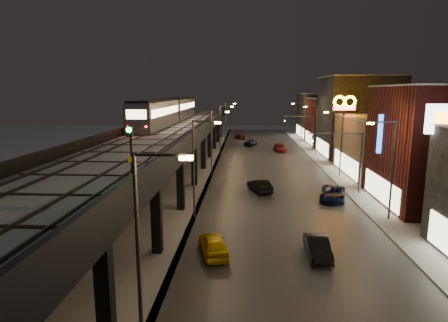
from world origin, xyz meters
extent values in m
plane|color=silver|center=(0.00, 0.00, 0.00)|extent=(220.00, 220.00, 0.00)
cube|color=#46474D|center=(7.50, 35.00, 0.03)|extent=(17.00, 120.00, 0.06)
cube|color=#9FA1A8|center=(17.50, 35.00, 0.07)|extent=(4.00, 120.00, 0.14)
cube|color=#9FA1A8|center=(-6.00, 35.00, 0.03)|extent=(11.00, 120.00, 0.06)
cube|color=black|center=(-6.00, 32.00, 5.80)|extent=(9.00, 100.00, 1.00)
cube|color=black|center=(-2.30, -5.00, 2.65)|extent=(0.70, 0.70, 5.30)
cube|color=black|center=(-6.00, -5.00, 5.15)|extent=(8.00, 0.60, 0.50)
cube|color=black|center=(-9.70, 5.00, 2.65)|extent=(0.70, 0.70, 5.30)
cube|color=black|center=(-2.30, 5.00, 2.65)|extent=(0.70, 0.70, 5.30)
cube|color=black|center=(-6.00, 5.00, 5.15)|extent=(8.00, 0.60, 0.50)
cube|color=black|center=(-9.70, 15.00, 2.65)|extent=(0.70, 0.70, 5.30)
cube|color=black|center=(-2.30, 15.00, 2.65)|extent=(0.70, 0.70, 5.30)
cube|color=black|center=(-6.00, 15.00, 5.15)|extent=(8.00, 0.60, 0.50)
cube|color=black|center=(-9.70, 25.00, 2.65)|extent=(0.70, 0.70, 5.30)
cube|color=black|center=(-2.30, 25.00, 2.65)|extent=(0.70, 0.70, 5.30)
cube|color=black|center=(-6.00, 25.00, 5.15)|extent=(8.00, 0.60, 0.50)
cube|color=black|center=(-9.70, 35.00, 2.65)|extent=(0.70, 0.70, 5.30)
cube|color=black|center=(-2.30, 35.00, 2.65)|extent=(0.70, 0.70, 5.30)
cube|color=black|center=(-6.00, 35.00, 5.15)|extent=(8.00, 0.60, 0.50)
cube|color=black|center=(-9.70, 45.00, 2.65)|extent=(0.70, 0.70, 5.30)
cube|color=black|center=(-2.30, 45.00, 2.65)|extent=(0.70, 0.70, 5.30)
cube|color=black|center=(-6.00, 45.00, 5.15)|extent=(8.00, 0.60, 0.50)
cube|color=black|center=(-9.70, 55.00, 2.65)|extent=(0.70, 0.70, 5.30)
cube|color=black|center=(-2.30, 55.00, 2.65)|extent=(0.70, 0.70, 5.30)
cube|color=black|center=(-6.00, 55.00, 5.15)|extent=(8.00, 0.60, 0.50)
cube|color=black|center=(-9.70, 65.00, 2.65)|extent=(0.70, 0.70, 5.30)
cube|color=black|center=(-2.30, 65.00, 2.65)|extent=(0.70, 0.70, 5.30)
cube|color=black|center=(-6.00, 65.00, 5.15)|extent=(8.00, 0.60, 0.50)
cube|color=black|center=(-9.70, 75.00, 2.65)|extent=(0.70, 0.70, 5.30)
cube|color=black|center=(-2.30, 75.00, 2.65)|extent=(0.70, 0.70, 5.30)
cube|color=black|center=(-6.00, 75.00, 5.15)|extent=(8.00, 0.60, 0.50)
cube|color=#B2B7C1|center=(-6.00, 32.00, 6.38)|extent=(8.40, 100.00, 0.16)
cube|color=#332D28|center=(-9.22, 32.00, 6.54)|extent=(0.08, 98.00, 0.16)
cube|color=#332D28|center=(-7.78, 32.00, 6.54)|extent=(0.08, 98.00, 0.16)
cube|color=#332D28|center=(-4.72, 32.00, 6.54)|extent=(0.08, 98.00, 0.16)
cube|color=#332D28|center=(-3.28, 32.00, 6.54)|extent=(0.08, 98.00, 0.16)
cube|color=black|center=(-6.00, 2.00, 6.49)|extent=(7.80, 0.24, 0.06)
cube|color=black|center=(-6.00, 18.00, 6.49)|extent=(7.80, 0.24, 0.06)
cube|color=black|center=(-6.00, 34.00, 6.49)|extent=(7.80, 0.24, 0.06)
cube|color=black|center=(-6.00, 50.00, 6.49)|extent=(7.80, 0.24, 0.06)
cube|color=black|center=(-6.00, 66.00, 6.49)|extent=(7.80, 0.24, 0.06)
cube|color=black|center=(-1.65, 32.00, 6.85)|extent=(0.30, 100.00, 1.10)
cube|color=black|center=(-10.35, 32.00, 6.85)|extent=(0.30, 100.00, 1.10)
cube|color=maroon|center=(24.00, 18.00, 6.00)|extent=(12.00, 12.00, 12.00)
cube|color=beige|center=(17.95, 18.00, 1.60)|extent=(0.10, 9.60, 2.40)
cube|color=#866C50|center=(24.00, 32.00, 4.00)|extent=(12.00, 15.00, 8.00)
cube|color=beige|center=(17.95, 32.00, 1.60)|extent=(0.10, 12.00, 2.40)
cube|color=#B2B7C1|center=(24.00, 32.00, 8.08)|extent=(12.20, 15.20, 0.16)
cube|color=#222327|center=(24.00, 48.00, 7.00)|extent=(12.00, 13.00, 14.00)
cube|color=beige|center=(17.95, 48.00, 1.60)|extent=(0.10, 10.40, 2.40)
cube|color=#B2B7C1|center=(24.00, 48.00, 14.08)|extent=(12.20, 13.20, 0.16)
cube|color=maroon|center=(24.00, 62.00, 5.00)|extent=(12.00, 12.00, 10.00)
cube|color=beige|center=(17.95, 62.00, 1.60)|extent=(0.10, 9.60, 2.40)
cube|color=#B2B7C1|center=(24.00, 62.00, 10.08)|extent=(12.20, 12.20, 0.16)
cube|color=#313132|center=(24.00, 76.00, 5.50)|extent=(12.00, 16.00, 11.00)
cube|color=beige|center=(17.95, 76.00, 1.60)|extent=(0.10, 12.80, 2.40)
cube|color=#B2B7C1|center=(24.00, 76.00, 11.08)|extent=(12.20, 16.20, 0.16)
cylinder|color=#38383A|center=(-0.70, -5.00, 4.50)|extent=(0.18, 0.18, 9.00)
cube|color=#38383A|center=(0.40, -5.00, 8.90)|extent=(2.20, 0.12, 0.12)
cube|color=#FFCE5B|center=(1.50, -5.00, 8.78)|extent=(0.55, 0.28, 0.18)
cylinder|color=#38383A|center=(-0.70, 13.00, 4.50)|extent=(0.18, 0.18, 9.00)
cube|color=#38383A|center=(0.40, 13.00, 8.90)|extent=(2.20, 0.12, 0.12)
cube|color=#FFCE5B|center=(1.50, 13.00, 8.78)|extent=(0.55, 0.28, 0.18)
cylinder|color=#38383A|center=(17.00, 13.00, 4.50)|extent=(0.18, 0.18, 9.00)
cube|color=#38383A|center=(15.90, 13.00, 8.90)|extent=(2.20, 0.12, 0.12)
cube|color=#FFCE5B|center=(14.80, 13.00, 8.78)|extent=(0.55, 0.28, 0.18)
cylinder|color=#38383A|center=(-0.70, 31.00, 4.50)|extent=(0.18, 0.18, 9.00)
cube|color=#38383A|center=(0.40, 31.00, 8.90)|extent=(2.20, 0.12, 0.12)
cube|color=#FFCE5B|center=(1.50, 31.00, 8.78)|extent=(0.55, 0.28, 0.18)
cylinder|color=#38383A|center=(17.00, 31.00, 4.50)|extent=(0.18, 0.18, 9.00)
cube|color=#38383A|center=(15.90, 31.00, 8.90)|extent=(2.20, 0.12, 0.12)
cube|color=#FFCE5B|center=(14.80, 31.00, 8.78)|extent=(0.55, 0.28, 0.18)
cylinder|color=#38383A|center=(-0.70, 49.00, 4.50)|extent=(0.18, 0.18, 9.00)
cube|color=#38383A|center=(0.40, 49.00, 8.90)|extent=(2.20, 0.12, 0.12)
cube|color=#FFCE5B|center=(1.50, 49.00, 8.78)|extent=(0.55, 0.28, 0.18)
cylinder|color=#38383A|center=(17.00, 49.00, 4.50)|extent=(0.18, 0.18, 9.00)
cube|color=#38383A|center=(15.90, 49.00, 8.90)|extent=(2.20, 0.12, 0.12)
cube|color=#FFCE5B|center=(14.80, 49.00, 8.78)|extent=(0.55, 0.28, 0.18)
cylinder|color=#38383A|center=(-0.70, 67.00, 4.50)|extent=(0.18, 0.18, 9.00)
cube|color=#38383A|center=(0.40, 67.00, 8.90)|extent=(2.20, 0.12, 0.12)
cube|color=#FFCE5B|center=(1.50, 67.00, 8.78)|extent=(0.55, 0.28, 0.18)
cylinder|color=#38383A|center=(17.00, 67.00, 4.50)|extent=(0.18, 0.18, 9.00)
cube|color=#38383A|center=(15.90, 67.00, 8.90)|extent=(2.20, 0.12, 0.12)
cube|color=#FFCE5B|center=(14.80, 67.00, 8.78)|extent=(0.55, 0.28, 0.18)
cylinder|color=#38383A|center=(17.00, 22.00, 3.50)|extent=(0.20, 0.20, 7.00)
cube|color=#38383A|center=(14.00, 22.00, 6.90)|extent=(6.00, 0.12, 0.12)
imported|color=black|center=(11.50, 22.00, 6.40)|extent=(0.20, 0.16, 1.00)
sphere|color=#0CFF26|center=(11.50, 21.85, 6.15)|extent=(0.18, 0.18, 0.18)
cylinder|color=#38383A|center=(17.00, 52.00, 3.50)|extent=(0.20, 0.20, 7.00)
cube|color=#38383A|center=(14.00, 52.00, 6.90)|extent=(6.00, 0.12, 0.12)
imported|color=black|center=(11.50, 52.00, 6.40)|extent=(0.20, 0.16, 1.00)
sphere|color=#0CFF26|center=(11.50, 51.85, 6.15)|extent=(0.18, 0.18, 0.18)
cube|color=gray|center=(-8.50, 31.58, 8.39)|extent=(3.12, 18.81, 3.55)
cube|color=black|center=(-8.50, 31.58, 10.30)|extent=(2.80, 18.28, 0.27)
cube|color=#FFD19D|center=(-10.07, 31.58, 8.88)|extent=(0.05, 17.20, 0.97)
cube|color=#FFD19D|center=(-6.93, 31.58, 8.88)|extent=(0.05, 17.20, 0.97)
cube|color=gray|center=(-8.50, 51.28, 8.39)|extent=(3.12, 18.81, 3.55)
cube|color=black|center=(-8.50, 51.28, 10.30)|extent=(2.80, 18.28, 0.27)
cube|color=#FFD19D|center=(-10.07, 51.28, 8.88)|extent=(0.05, 17.20, 0.97)
cube|color=#FFD19D|center=(-6.93, 51.28, 8.88)|extent=(0.05, 17.20, 0.97)
cube|color=#FFD19D|center=(-8.50, 22.16, 8.93)|extent=(2.37, 0.05, 1.08)
sphere|color=#FF0C0C|center=(-9.58, 22.14, 7.53)|extent=(0.22, 0.22, 0.22)
sphere|color=#FF0C0C|center=(-7.42, 22.14, 7.53)|extent=(0.22, 0.22, 0.22)
cylinder|color=black|center=(-2.10, -0.83, 8.15)|extent=(0.12, 0.12, 3.07)
cube|color=black|center=(-2.10, -0.95, 9.43)|extent=(0.33, 0.18, 0.56)
sphere|color=#0CFF26|center=(-2.10, -1.07, 9.53)|extent=(0.27, 0.27, 0.27)
cube|color=gold|center=(-2.10, -0.93, 7.95)|extent=(0.36, 0.04, 0.31)
imported|color=#E0AF07|center=(1.77, 4.82, 0.76)|extent=(2.81, 4.78, 1.53)
imported|color=black|center=(5.69, 21.97, 0.74)|extent=(3.00, 4.78, 1.49)
imported|color=#111934|center=(5.13, 60.03, 0.68)|extent=(3.18, 5.05, 1.36)
imported|color=maroon|center=(2.67, 71.57, 0.72)|extent=(3.01, 4.55, 1.44)
imported|color=black|center=(9.09, 4.80, 0.70)|extent=(1.54, 4.29, 1.41)
imported|color=#0C1235|center=(13.37, 19.10, 0.75)|extent=(3.80, 5.85, 1.50)
imported|color=maroon|center=(10.76, 52.20, 0.70)|extent=(2.55, 5.03, 1.40)
cylinder|color=#38383A|center=(18.00, 34.29, 4.43)|extent=(0.24, 0.24, 8.86)
cube|color=#FF0C0C|center=(18.00, 34.29, 9.19)|extent=(3.10, 0.25, 0.55)
torus|color=#EBAC00|center=(17.28, 34.29, 10.08)|extent=(1.82, 0.50, 1.79)
torus|color=#EBAC00|center=(18.72, 34.29, 10.08)|extent=(1.82, 0.50, 1.79)
cylinder|color=#38383A|center=(18.50, 8.56, 4.65)|extent=(0.28, 0.28, 9.30)
cube|color=white|center=(18.50, 8.56, 9.49)|extent=(2.23, 0.30, 2.23)
cone|color=#F75804|center=(18.50, 8.38, 9.49)|extent=(1.58, 0.12, 1.58)
cylinder|color=#38383A|center=(18.50, 19.08, 2.77)|extent=(0.28, 0.28, 5.55)
cube|color=blue|center=(18.50, 19.08, 7.21)|extent=(1.77, 0.35, 3.99)
camera|label=1|loc=(3.93, -20.14, 11.48)|focal=30.00mm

